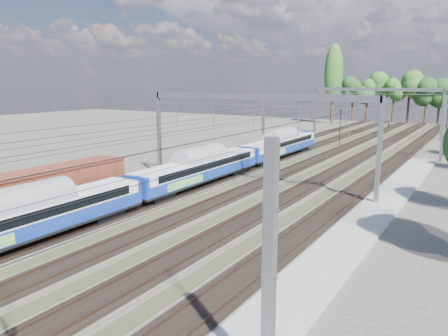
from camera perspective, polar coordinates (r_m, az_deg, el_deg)
The scene contains 10 objects.
track_bed at distance 55.54m, azimuth 11.05°, elevation 0.65°, with size 21.00×130.00×0.34m.
platform at distance 28.88m, azimuth 15.71°, elevation -9.29°, with size 3.00×70.00×0.30m, color gray.
catenary at distance 61.91m, azimuth 14.11°, elevation 7.46°, with size 25.65×130.00×9.00m.
tree_belt at distance 101.34m, azimuth 25.32°, elevation 9.34°, with size 38.89×101.82×12.04m.
poplar at distance 109.49m, azimuth 14.13°, elevation 11.80°, with size 4.40×4.40×19.04m.
emu_train at distance 41.64m, azimuth -3.48°, elevation 0.40°, with size 2.65×56.08×3.87m.
freight_boxcar at distance 35.46m, azimuth -22.12°, elevation -2.53°, with size 2.82×13.64×3.52m.
worker at distance 103.14m, azimuth 20.72°, elevation 5.32°, with size 0.60×0.39×1.64m, color black.
signal_near at distance 70.42m, azimuth 14.95°, elevation 5.91°, with size 0.43×0.40×6.40m.
signal_far at distance 90.42m, azimuth 27.14°, elevation 5.74°, with size 0.37×0.34×5.40m.
Camera 1 is at (19.11, -6.19, 10.04)m, focal length 35.00 mm.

